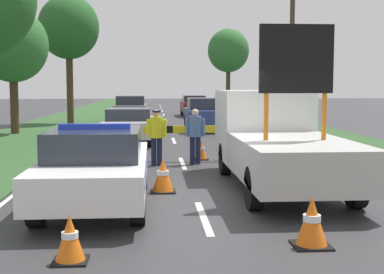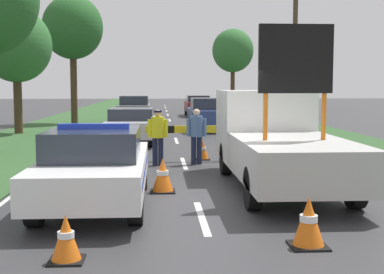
% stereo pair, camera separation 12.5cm
% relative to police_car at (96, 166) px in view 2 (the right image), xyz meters
% --- Properties ---
extents(ground_plane, '(160.00, 160.00, 0.00)m').
position_rel_police_car_xyz_m(ground_plane, '(1.89, 0.40, -0.74)').
color(ground_plane, '#333335').
extents(lane_markings, '(7.46, 67.64, 0.01)m').
position_rel_police_car_xyz_m(lane_markings, '(1.89, 18.74, -0.74)').
color(lane_markings, silver).
rests_on(lane_markings, ground).
extents(grass_verge_left, '(4.61, 120.00, 0.03)m').
position_rel_police_car_xyz_m(grass_verge_left, '(-4.19, 20.40, -0.73)').
color(grass_verge_left, '#2D5128').
rests_on(grass_verge_left, ground).
extents(grass_verge_right, '(4.61, 120.00, 0.03)m').
position_rel_police_car_xyz_m(grass_verge_right, '(7.97, 20.40, -0.73)').
color(grass_verge_right, '#2D5128').
rests_on(grass_verge_right, ground).
extents(police_car, '(1.84, 4.88, 1.53)m').
position_rel_police_car_xyz_m(police_car, '(0.00, 0.00, 0.00)').
color(police_car, white).
rests_on(police_car, ground).
extents(work_truck, '(2.11, 6.14, 3.38)m').
position_rel_police_car_xyz_m(work_truck, '(3.78, 1.90, 0.30)').
color(work_truck, white).
rests_on(work_truck, ground).
extents(road_barrier, '(2.56, 0.08, 1.04)m').
position_rel_police_car_xyz_m(road_barrier, '(2.06, 5.72, 0.11)').
color(road_barrier, black).
rests_on(road_barrier, ground).
extents(police_officer, '(0.56, 0.35, 1.55)m').
position_rel_police_car_xyz_m(police_officer, '(1.15, 4.91, 0.18)').
color(police_officer, '#191E38').
rests_on(police_officer, ground).
extents(pedestrian_civilian, '(0.56, 0.36, 1.57)m').
position_rel_police_car_xyz_m(pedestrian_civilian, '(2.24, 5.07, 0.18)').
color(pedestrian_civilian, '#191E38').
rests_on(pedestrian_civilian, ground).
extents(traffic_cone_near_police, '(0.42, 0.42, 0.58)m').
position_rel_police_car_xyz_m(traffic_cone_near_police, '(4.49, 6.99, -0.46)').
color(traffic_cone_near_police, black).
rests_on(traffic_cone_near_police, ground).
extents(traffic_cone_centre_front, '(0.52, 0.52, 0.71)m').
position_rel_police_car_xyz_m(traffic_cone_centre_front, '(1.25, 1.14, -0.39)').
color(traffic_cone_centre_front, black).
rests_on(traffic_cone_centre_front, ground).
extents(traffic_cone_near_truck, '(0.44, 0.44, 0.61)m').
position_rel_police_car_xyz_m(traffic_cone_near_truck, '(-0.01, -3.22, -0.44)').
color(traffic_cone_near_truck, black).
rests_on(traffic_cone_near_truck, ground).
extents(traffic_cone_behind_barrier, '(0.42, 0.42, 0.58)m').
position_rel_police_car_xyz_m(traffic_cone_behind_barrier, '(2.50, 5.97, -0.46)').
color(traffic_cone_behind_barrier, black).
rests_on(traffic_cone_behind_barrier, ground).
extents(traffic_cone_lane_edge, '(0.51, 0.51, 0.70)m').
position_rel_police_car_xyz_m(traffic_cone_lane_edge, '(3.22, -2.81, -0.39)').
color(traffic_cone_lane_edge, black).
rests_on(traffic_cone_lane_edge, ground).
extents(queued_car_sedan_silver, '(1.85, 4.61, 1.35)m').
position_rel_police_car_xyz_m(queued_car_sedan_silver, '(0.13, 10.80, -0.03)').
color(queued_car_sedan_silver, '#B2B2B7').
rests_on(queued_car_sedan_silver, ground).
extents(queued_car_hatch_blue, '(1.87, 4.45, 1.60)m').
position_rel_police_car_xyz_m(queued_car_hatch_blue, '(3.65, 16.56, 0.10)').
color(queued_car_hatch_blue, navy).
rests_on(queued_car_hatch_blue, ground).
extents(queued_car_suv_grey, '(1.85, 4.27, 1.60)m').
position_rel_police_car_xyz_m(queued_car_suv_grey, '(-0.25, 22.10, 0.09)').
color(queued_car_suv_grey, slate).
rests_on(queued_car_suv_grey, ground).
extents(queued_car_wagon_maroon, '(1.73, 4.70, 1.50)m').
position_rel_police_car_xyz_m(queued_car_wagon_maroon, '(4.02, 28.71, 0.05)').
color(queued_car_wagon_maroon, maroon).
rests_on(queued_car_wagon_maroon, ground).
extents(roadside_tree_near_left, '(3.47, 3.47, 7.37)m').
position_rel_police_car_xyz_m(roadside_tree_near_left, '(-3.72, 21.62, 4.76)').
color(roadside_tree_near_left, '#42301E').
rests_on(roadside_tree_near_left, ground).
extents(roadside_tree_mid_left, '(3.80, 3.80, 7.43)m').
position_rel_police_car_xyz_m(roadside_tree_mid_left, '(8.07, 39.54, 4.65)').
color(roadside_tree_mid_left, '#42301E').
rests_on(roadside_tree_mid_left, ground).
extents(roadside_tree_mid_right, '(3.18, 3.18, 5.70)m').
position_rel_police_car_xyz_m(roadside_tree_mid_right, '(-5.24, 15.00, 3.26)').
color(roadside_tree_mid_right, '#42301E').
rests_on(roadside_tree_mid_right, ground).
extents(utility_pole, '(1.20, 0.20, 6.53)m').
position_rel_police_car_xyz_m(utility_pole, '(6.83, 12.14, 2.64)').
color(utility_pole, '#473828').
rests_on(utility_pole, ground).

